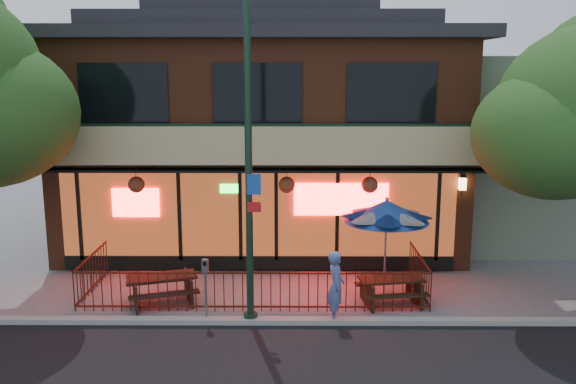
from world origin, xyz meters
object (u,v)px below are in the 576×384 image
at_px(pedestrian, 336,287).
at_px(parking_meter_near, 205,280).
at_px(picnic_table_left, 162,285).
at_px(street_light, 249,185).
at_px(picnic_table_right, 391,287).
at_px(patio_umbrella, 386,211).

height_order(pedestrian, parking_meter_near, pedestrian).
bearing_deg(picnic_table_left, pedestrian, -14.18).
height_order(street_light, pedestrian, street_light).
xyz_separation_m(picnic_table_right, pedestrian, (-1.42, -1.05, 0.39)).
relative_size(picnic_table_left, picnic_table_right, 1.15).
bearing_deg(picnic_table_right, picnic_table_left, 180.00).
xyz_separation_m(patio_umbrella, pedestrian, (-1.41, -2.04, -1.28)).
bearing_deg(picnic_table_right, street_light, -161.76).
relative_size(street_light, pedestrian, 4.25).
bearing_deg(picnic_table_left, street_light, -26.31).
bearing_deg(street_light, picnic_table_right, 18.24).
distance_m(pedestrian, parking_meter_near, 2.93).
height_order(picnic_table_right, parking_meter_near, parking_meter_near).
distance_m(picnic_table_right, parking_meter_near, 4.52).
bearing_deg(pedestrian, picnic_table_right, -54.15).
xyz_separation_m(picnic_table_left, patio_umbrella, (5.56, 0.99, 1.64)).
bearing_deg(pedestrian, picnic_table_left, 75.20).
bearing_deg(street_light, pedestrian, 1.57).
bearing_deg(patio_umbrella, parking_meter_near, -154.30).
height_order(picnic_table_left, parking_meter_near, parking_meter_near).
relative_size(picnic_table_right, parking_meter_near, 1.16).
relative_size(street_light, picnic_table_left, 3.56).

